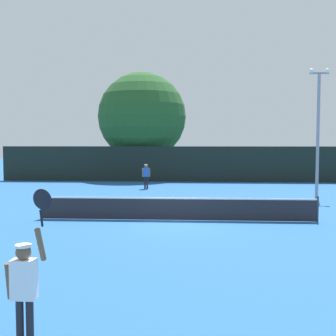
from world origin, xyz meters
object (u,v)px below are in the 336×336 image
Objects in this scene: light_pole at (318,124)px; large_tree at (142,117)px; tennis_ball at (162,215)px; parked_car_near at (248,167)px; player_serving at (25,281)px; player_receiving at (146,174)px; parked_car_mid at (290,168)px.

light_pole is 0.79× the size of large_tree.
parked_car_near reaches higher than tennis_ball.
light_pole is (9.92, 18.80, 3.20)m from player_serving.
light_pole reaches higher than tennis_ball.
light_pole is at bearing 38.01° from tennis_ball.
player_serving is 12.13m from tennis_ball.
light_pole is at bearing 160.54° from player_receiving.
player_receiving is 0.39× the size of parked_car_mid.
large_tree is at bearing 93.72° from player_serving.
parked_car_mid is at bearing 10.52° from large_tree.
tennis_ball is 0.02× the size of parked_car_near.
parked_car_near is 0.97× the size of parked_car_mid.
tennis_ball is 0.01× the size of large_tree.
player_receiving is at bearing 91.71° from player_serving.
light_pole is (10.59, -3.74, 3.28)m from player_receiving.
player_serving is 0.27× the size of large_tree.
light_pole reaches higher than parked_car_near.
player_serving is 0.34× the size of light_pole.
player_serving is at bearing -102.40° from parked_car_near.
large_tree is (-3.30, 19.50, 5.52)m from tennis_ball.
large_tree is at bearing 99.60° from tennis_ball.
tennis_ball is at bearing -141.99° from light_pole.
tennis_ball is at bearing 100.34° from player_receiving.
parked_car_mid reaches higher than tennis_ball.
light_pole is 17.51m from large_tree.
parked_car_near is at bearing 77.15° from player_serving.
player_serving is at bearing -95.93° from tennis_ball.
player_receiving reaches higher than parked_car_near.
tennis_ball is at bearing 84.07° from player_serving.
tennis_ball is (1.25, 12.02, -1.10)m from player_serving.
parked_car_near is 4.01m from parked_car_mid.
tennis_ball is 0.01× the size of light_pole.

